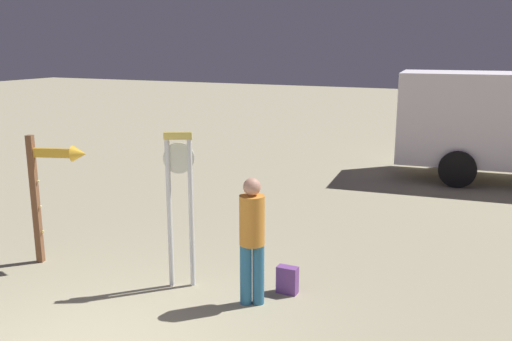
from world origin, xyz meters
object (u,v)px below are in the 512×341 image
person_near_clock (252,235)px  backpack (288,280)px  arrow_sign (53,178)px  standing_clock (180,194)px

person_near_clock → backpack: bearing=58.4°
person_near_clock → arrow_sign: bearing=-179.6°
standing_clock → person_near_clock: (1.17, -0.09, -0.41)m
arrow_sign → standing_clock: bearing=2.9°
standing_clock → backpack: (1.48, 0.42, -1.19)m
backpack → standing_clock: bearing=-164.3°
standing_clock → person_near_clock: standing_clock is taller
arrow_sign → person_near_clock: 3.45m
standing_clock → backpack: bearing=15.7°
standing_clock → arrow_sign: (-2.25, -0.11, 0.02)m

